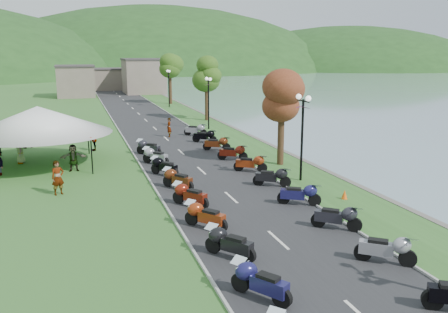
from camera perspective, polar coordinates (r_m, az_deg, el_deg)
road at (r=47.62m, az=-8.32°, el=3.36°), size 7.00×120.00×0.02m
hills_backdrop at (r=206.70m, az=-15.73°, el=9.95°), size 360.00×120.00×76.00m
far_building at (r=91.73m, az=-14.30°, el=9.00°), size 18.00×16.00×5.00m
moto_row_left at (r=19.02m, az=-0.81°, el=-8.76°), size 2.60×36.78×1.10m
moto_row_right at (r=26.77m, az=5.63°, el=-2.50°), size 2.60×37.15×1.10m
vendor_tent_main at (r=33.43m, az=-21.29°, el=2.25°), size 6.27×6.27×4.00m
tree_lakeside at (r=31.57m, az=6.94°, el=5.66°), size 2.70×2.70×7.49m
pedestrian_a at (r=26.84m, az=-19.22°, el=-4.33°), size 0.81×0.71×1.85m
pedestrian_b at (r=40.63m, az=-22.66°, el=0.95°), size 1.06×0.77×1.96m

